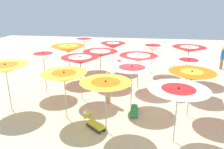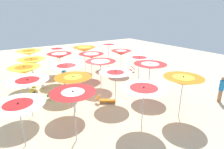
# 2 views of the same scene
# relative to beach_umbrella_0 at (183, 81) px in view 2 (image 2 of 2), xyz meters

# --- Properties ---
(ground) EXTENTS (42.88, 42.88, 0.04)m
(ground) POSITION_rel_beach_umbrella_0_xyz_m (2.66, -6.13, -2.17)
(ground) COLOR beige
(beach_umbrella_0) EXTENTS (2.08, 2.08, 2.43)m
(beach_umbrella_0) POSITION_rel_beach_umbrella_0_xyz_m (0.00, 0.00, 0.00)
(beach_umbrella_0) COLOR #B2B2B7
(beach_umbrella_0) RESTS_ON ground
(beach_umbrella_1) EXTENTS (2.19, 2.19, 2.39)m
(beach_umbrella_1) POSITION_rel_beach_umbrella_0_xyz_m (-0.55, -2.97, 0.01)
(beach_umbrella_1) COLOR #B2B2B7
(beach_umbrella_1) RESTS_ON ground
(beach_umbrella_2) EXTENTS (2.01, 2.01, 2.23)m
(beach_umbrella_2) POSITION_rel_beach_umbrella_0_xyz_m (-1.68, -5.29, -0.19)
(beach_umbrella_2) COLOR #B2B2B7
(beach_umbrella_2) RESTS_ON ground
(beach_umbrella_3) EXTENTS (1.91, 1.91, 2.25)m
(beach_umbrella_3) POSITION_rel_beach_umbrella_0_xyz_m (-2.07, -8.26, -0.17)
(beach_umbrella_3) COLOR #B2B2B7
(beach_umbrella_3) RESTS_ON ground
(beach_umbrella_4) EXTENTS (2.07, 2.07, 2.51)m
(beach_umbrella_4) POSITION_rel_beach_umbrella_0_xyz_m (-2.14, -10.54, 0.15)
(beach_umbrella_4) COLOR #B2B2B7
(beach_umbrella_4) RESTS_ON ground
(beach_umbrella_5) EXTENTS (2.21, 2.21, 2.25)m
(beach_umbrella_5) POSITION_rel_beach_umbrella_0_xyz_m (2.40, -0.41, -0.14)
(beach_umbrella_5) COLOR #B2B2B7
(beach_umbrella_5) RESTS_ON ground
(beach_umbrella_6) EXTENTS (2.06, 2.06, 2.14)m
(beach_umbrella_6) POSITION_rel_beach_umbrella_0_xyz_m (1.96, -3.41, -0.24)
(beach_umbrella_6) COLOR #B2B2B7
(beach_umbrella_6) RESTS_ON ground
(beach_umbrella_7) EXTENTS (2.30, 2.30, 2.16)m
(beach_umbrella_7) POSITION_rel_beach_umbrella_0_xyz_m (1.37, -6.21, -0.22)
(beach_umbrella_7) COLOR #B2B2B7
(beach_umbrella_7) RESTS_ON ground
(beach_umbrella_8) EXTENTS (2.21, 2.21, 2.23)m
(beach_umbrella_8) POSITION_rel_beach_umbrella_0_xyz_m (0.88, -8.65, -0.16)
(beach_umbrella_8) COLOR #B2B2B7
(beach_umbrella_8) RESTS_ON ground
(beach_umbrella_9) EXTENTS (2.25, 2.25, 2.43)m
(beach_umbrella_9) POSITION_rel_beach_umbrella_0_xyz_m (0.46, -10.91, 0.01)
(beach_umbrella_9) COLOR #B2B2B7
(beach_umbrella_9) RESTS_ON ground
(beach_umbrella_10) EXTENTS (1.95, 1.95, 2.48)m
(beach_umbrella_10) POSITION_rel_beach_umbrella_0_xyz_m (5.57, -1.33, 0.11)
(beach_umbrella_10) COLOR #B2B2B7
(beach_umbrella_10) RESTS_ON ground
(beach_umbrella_11) EXTENTS (2.06, 2.06, 2.25)m
(beach_umbrella_11) POSITION_rel_beach_umbrella_0_xyz_m (4.59, -3.73, -0.16)
(beach_umbrella_11) COLOR #B2B2B7
(beach_umbrella_11) RESTS_ON ground
(beach_umbrella_12) EXTENTS (2.27, 2.27, 2.18)m
(beach_umbrella_12) POSITION_rel_beach_umbrella_0_xyz_m (3.97, -6.43, -0.19)
(beach_umbrella_12) COLOR #B2B2B7
(beach_umbrella_12) RESTS_ON ground
(beach_umbrella_13) EXTENTS (2.00, 2.00, 2.46)m
(beach_umbrella_13) POSITION_rel_beach_umbrella_0_xyz_m (3.51, -9.18, 0.07)
(beach_umbrella_13) COLOR #B2B2B7
(beach_umbrella_13) RESTS_ON ground
(beach_umbrella_14) EXTENTS (2.05, 2.05, 2.46)m
(beach_umbrella_14) POSITION_rel_beach_umbrella_0_xyz_m (2.98, -11.49, 0.07)
(beach_umbrella_14) COLOR #B2B2B7
(beach_umbrella_14) RESTS_ON ground
(beach_umbrella_15) EXTENTS (2.16, 2.16, 2.12)m
(beach_umbrella_15) POSITION_rel_beach_umbrella_0_xyz_m (7.59, -2.21, -0.24)
(beach_umbrella_15) COLOR #B2B2B7
(beach_umbrella_15) RESTS_ON ground
(beach_umbrella_16) EXTENTS (2.20, 2.20, 2.26)m
(beach_umbrella_16) POSITION_rel_beach_umbrella_0_xyz_m (6.79, -4.60, -0.15)
(beach_umbrella_16) COLOR #B2B2B7
(beach_umbrella_16) RESTS_ON ground
(beach_umbrella_17) EXTENTS (2.01, 2.01, 2.27)m
(beach_umbrella_17) POSITION_rel_beach_umbrella_0_xyz_m (6.51, -7.29, -0.15)
(beach_umbrella_17) COLOR #B2B2B7
(beach_umbrella_17) RESTS_ON ground
(beach_umbrella_18) EXTENTS (2.00, 2.00, 2.28)m
(beach_umbrella_18) POSITION_rel_beach_umbrella_0_xyz_m (5.67, -9.28, -0.14)
(beach_umbrella_18) COLOR #B2B2B7
(beach_umbrella_18) RESTS_ON ground
(beach_umbrella_19) EXTENTS (2.12, 2.12, 2.40)m
(beach_umbrella_19) POSITION_rel_beach_umbrella_0_xyz_m (5.25, -12.33, -0.01)
(beach_umbrella_19) COLOR #B2B2B7
(beach_umbrella_19) RESTS_ON ground
(lounger_0) EXTENTS (1.35, 0.83, 0.60)m
(lounger_0) POSITION_rel_beach_umbrella_0_xyz_m (-2.75, -8.06, -1.95)
(lounger_0) COLOR #333338
(lounger_0) RESTS_ON ground
(lounger_1) EXTENTS (0.98, 1.08, 0.59)m
(lounger_1) POSITION_rel_beach_umbrella_0_xyz_m (6.30, -7.83, -1.96)
(lounger_1) COLOR #333338
(lounger_1) RESTS_ON ground
(lounger_2) EXTENTS (1.22, 1.06, 0.56)m
(lounger_2) POSITION_rel_beach_umbrella_0_xyz_m (2.50, -3.65, -1.96)
(lounger_2) COLOR olive
(lounger_2) RESTS_ON ground
(lounger_3) EXTENTS (1.33, 0.34, 0.58)m
(lounger_3) POSITION_rel_beach_umbrella_0_xyz_m (4.81, -6.23, -1.96)
(lounger_3) COLOR #333338
(lounger_3) RESTS_ON ground
(beachgoer_0) EXTENTS (0.30, 0.30, 1.76)m
(beachgoer_0) POSITION_rel_beach_umbrella_0_xyz_m (3.78, -7.65, -1.23)
(beachgoer_0) COLOR #D8A87F
(beachgoer_0) RESTS_ON ground
(beachgoer_1) EXTENTS (0.30, 0.30, 1.71)m
(beachgoer_1) POSITION_rel_beach_umbrella_0_xyz_m (-3.79, 0.28, -1.26)
(beachgoer_1) COLOR #A3704C
(beachgoer_1) RESTS_ON ground
(beach_ball) EXTENTS (0.28, 0.28, 0.28)m
(beach_ball) POSITION_rel_beach_umbrella_0_xyz_m (5.25, -8.47, -2.01)
(beach_ball) COLOR white
(beach_ball) RESTS_ON ground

